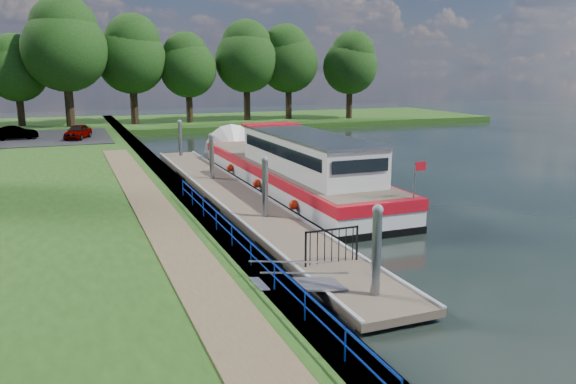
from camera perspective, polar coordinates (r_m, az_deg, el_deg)
name	(u,v)px	position (r m, az deg, el deg)	size (l,w,h in m)	color
ground	(365,301)	(16.37, 7.86, -10.93)	(160.00, 160.00, 0.00)	black
bank_edge	(176,191)	(29.09, -11.36, 0.15)	(1.10, 90.00, 0.78)	#473D2D
far_bank	(239,121)	(68.16, -5.03, 7.21)	(60.00, 18.00, 0.60)	#204513
footpath	(161,220)	(21.98, -12.77, -2.80)	(1.60, 40.00, 0.05)	brown
carpark	(20,139)	(51.43, -25.55, 4.92)	(14.00, 12.00, 0.06)	black
blue_fence	(241,238)	(17.49, -4.83, -4.73)	(0.04, 18.04, 0.72)	#0C2DBF
pontoon	(235,199)	(27.80, -5.41, -0.66)	(2.50, 30.00, 0.56)	brown
mooring_piles	(235,177)	(27.57, -5.45, 1.55)	(0.30, 27.30, 3.55)	gray
gangway	(299,283)	(15.78, 1.09, -9.26)	(2.58, 1.00, 0.92)	#A5A8AD
gate_panel	(332,241)	(17.79, 4.48, -4.97)	(1.85, 0.05, 1.15)	black
barge	(285,168)	(30.97, -0.30, 2.45)	(4.36, 21.15, 4.78)	black
horizon_trees	(120,54)	(61.99, -16.71, 13.31)	(54.38, 10.03, 12.87)	#332316
car_a	(78,132)	(49.09, -20.57, 5.77)	(1.40, 3.47, 1.18)	#999999
car_b	(16,133)	(50.61, -25.92, 5.44)	(1.15, 3.30, 1.09)	#999999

